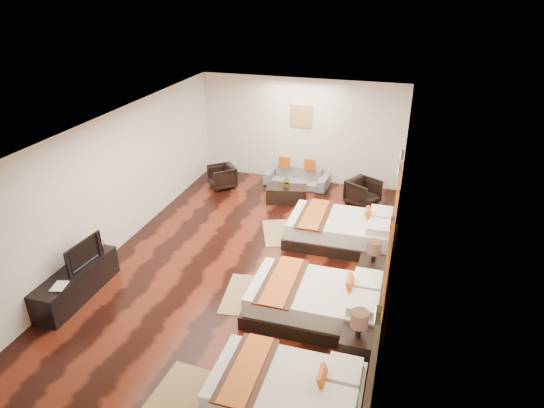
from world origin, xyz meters
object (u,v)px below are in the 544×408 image
(nightstand_b, at_px, (372,270))
(figurine, at_px, (96,243))
(armchair_left, at_px, (222,177))
(bed_near, at_px, (288,393))
(coffee_table, at_px, (287,194))
(tv_console, at_px, (77,283))
(table_plant, at_px, (287,182))
(bed_far, at_px, (343,230))
(bed_mid, at_px, (319,301))
(sofa, at_px, (297,177))
(armchair_right, at_px, (363,192))
(book, at_px, (53,286))
(nightstand_a, at_px, (357,346))
(tv, at_px, (80,253))

(nightstand_b, height_order, figurine, nightstand_b)
(nightstand_b, height_order, armchair_left, nightstand_b)
(bed_near, relative_size, coffee_table, 2.04)
(tv_console, xyz_separation_m, table_plant, (2.54, 4.81, 0.27))
(figurine, bearing_deg, nightstand_b, 12.82)
(table_plant, bearing_deg, bed_far, -43.73)
(bed_mid, bearing_deg, sofa, 107.76)
(tv_console, xyz_separation_m, armchair_right, (4.38, 5.24, 0.05))
(book, distance_m, coffee_table, 5.94)
(nightstand_a, relative_size, figurine, 3.10)
(book, xyz_separation_m, armchair_left, (0.64, 5.75, -0.26))
(tv_console, bearing_deg, armchair_right, 50.12)
(tv, distance_m, armchair_right, 6.67)
(bed_near, height_order, figurine, figurine)
(table_plant, bearing_deg, tv, -118.23)
(nightstand_b, distance_m, tv, 5.18)
(tv_console, bearing_deg, bed_far, 37.51)
(bed_far, height_order, tv_console, bed_far)
(coffee_table, relative_size, table_plant, 3.52)
(armchair_left, bearing_deg, tv_console, -48.33)
(nightstand_b, bearing_deg, bed_mid, -123.54)
(bed_mid, relative_size, sofa, 1.33)
(bed_near, bearing_deg, tv_console, 163.03)
(tv_console, bearing_deg, tv, 74.45)
(figurine, xyz_separation_m, table_plant, (2.54, 4.14, -0.16))
(bed_near, height_order, armchair_left, bed_near)
(bed_far, bearing_deg, nightstand_a, -77.84)
(sofa, height_order, armchair_left, armchair_left)
(nightstand_a, xyz_separation_m, figurine, (-4.95, 0.91, 0.37))
(tv, bearing_deg, bed_near, -105.06)
(figurine, bearing_deg, bed_far, 31.27)
(bed_mid, bearing_deg, tv_console, -170.90)
(sofa, distance_m, table_plant, 1.11)
(bed_near, distance_m, nightstand_a, 1.28)
(bed_far, xyz_separation_m, tv_console, (-4.20, -3.22, -0.02))
(figurine, distance_m, table_plant, 4.86)
(tv_console, xyz_separation_m, figurine, (0.00, 0.67, 0.43))
(bed_near, distance_m, coffee_table, 6.34)
(tv, distance_m, figurine, 0.50)
(sofa, bearing_deg, nightstand_a, -63.79)
(bed_mid, xyz_separation_m, armchair_left, (-3.56, 4.54, 0.00))
(bed_mid, distance_m, figurine, 4.22)
(nightstand_a, height_order, nightstand_b, nightstand_a)
(tv, bearing_deg, bed_mid, -78.88)
(tv, relative_size, coffee_table, 0.86)
(armchair_right, bearing_deg, tv, 168.72)
(bed_mid, distance_m, nightstand_a, 1.18)
(bed_mid, relative_size, bed_far, 1.00)
(table_plant, bearing_deg, armchair_right, 12.99)
(tv, bearing_deg, armchair_left, -2.30)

